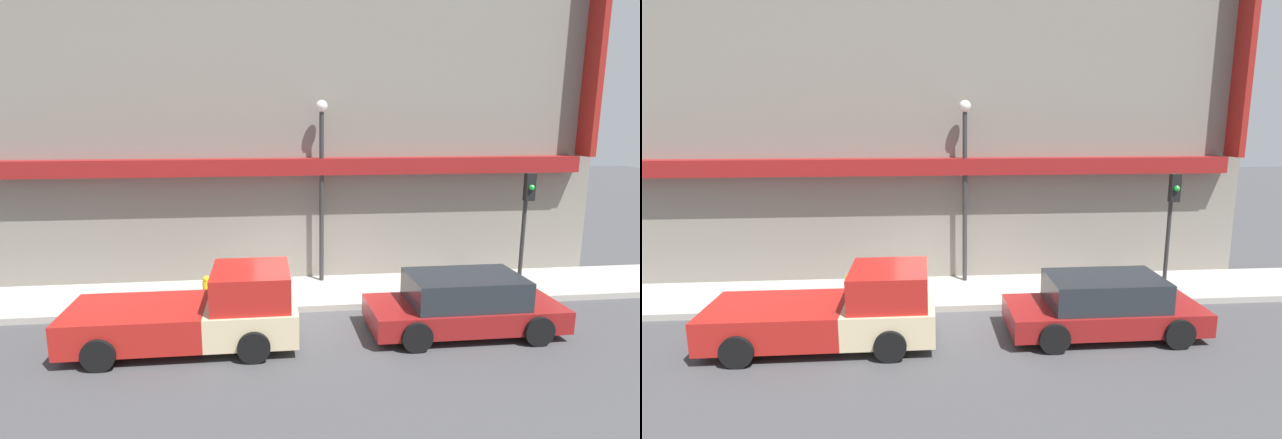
% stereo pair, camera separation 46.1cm
% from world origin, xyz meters
% --- Properties ---
extents(ground_plane, '(80.00, 80.00, 0.00)m').
position_xyz_m(ground_plane, '(0.00, 0.00, 0.00)').
color(ground_plane, '#424244').
extents(sidewalk, '(36.00, 2.65, 0.18)m').
position_xyz_m(sidewalk, '(0.00, 1.33, 0.09)').
color(sidewalk, '#ADA89E').
rests_on(sidewalk, ground).
extents(building, '(19.80, 3.80, 10.81)m').
position_xyz_m(building, '(0.02, 4.13, 4.69)').
color(building, gray).
rests_on(building, ground).
extents(pickup_truck, '(5.21, 2.28, 1.82)m').
position_xyz_m(pickup_truck, '(-2.48, -1.70, 0.80)').
color(pickup_truck, beige).
rests_on(pickup_truck, ground).
extents(parked_car, '(4.72, 2.09, 1.47)m').
position_xyz_m(parked_car, '(3.88, -1.70, 0.72)').
color(parked_car, maroon).
rests_on(parked_car, ground).
extents(fire_hydrant, '(0.22, 0.22, 0.70)m').
position_xyz_m(fire_hydrant, '(-2.62, 0.86, 0.53)').
color(fire_hydrant, yellow).
rests_on(fire_hydrant, sidewalk).
extents(street_lamp, '(0.36, 0.36, 5.59)m').
position_xyz_m(street_lamp, '(0.82, 2.21, 3.67)').
color(street_lamp, '#2D2D2D').
rests_on(street_lamp, sidewalk).
extents(traffic_light, '(0.28, 0.42, 3.50)m').
position_xyz_m(traffic_light, '(6.71, 0.77, 2.59)').
color(traffic_light, '#2D2D2D').
rests_on(traffic_light, sidewalk).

